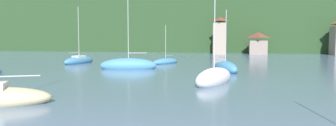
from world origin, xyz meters
TOP-DOWN VIEW (x-y plane):
  - wooded_hillside at (-1.29, 152.93)m, footprint 352.00×72.31m
  - shore_building_west at (0.00, 104.85)m, footprint 3.54×4.54m
  - shore_building_westcentral at (9.94, 105.65)m, footprint 4.68×6.21m
  - sailboat_far_2 at (3.43, 58.83)m, footprint 4.23×6.89m
  - sailboat_far_3 at (-20.61, 66.41)m, footprint 2.92×7.36m
  - sailboat_mid_4 at (2.88, 47.82)m, footprint 3.91×7.37m
  - sailboat_far_6 at (-6.60, 69.05)m, footprint 4.26×6.10m
  - sailboat_far_10 at (-9.36, 59.06)m, footprint 7.86×3.89m

SIDE VIEW (x-z plane):
  - sailboat_far_6 at x=-6.60m, z-range -3.00..3.56m
  - sailboat_far_2 at x=3.43m, z-range -3.61..4.41m
  - sailboat_far_3 at x=-20.61m, z-range -4.42..5.24m
  - sailboat_mid_4 at x=2.88m, z-range -4.00..4.88m
  - sailboat_far_10 at x=-9.36m, z-range -5.02..5.94m
  - shore_building_westcentral at x=9.94m, z-range -0.06..5.79m
  - shore_building_west at x=0.00m, z-range -0.13..9.81m
  - wooded_hillside at x=-1.29m, z-range -20.26..38.16m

